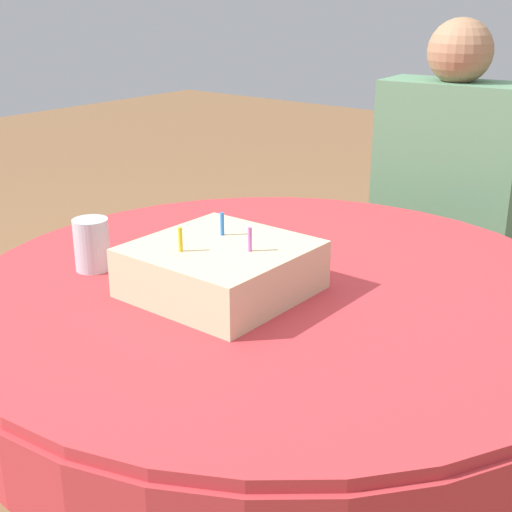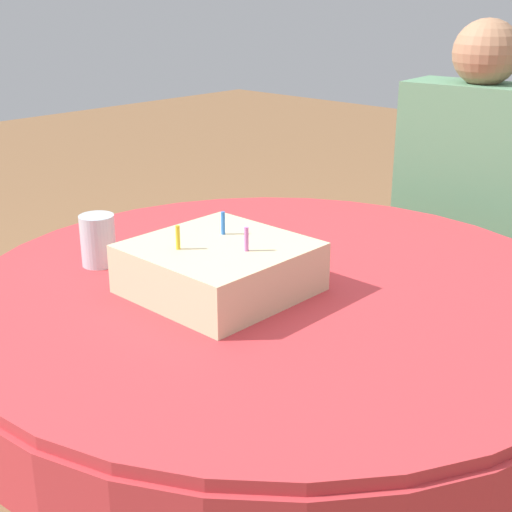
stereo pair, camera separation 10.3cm
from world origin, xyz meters
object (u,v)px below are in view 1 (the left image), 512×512
object	(u,v)px
birthday_cake	(221,269)
chair	(448,249)
person	(445,189)
drinking_glass	(92,244)

from	to	relation	value
birthday_cake	chair	bearing A→B (deg)	90.14
person	birthday_cake	world-z (taller)	person
drinking_glass	person	bearing A→B (deg)	74.64
chair	drinking_glass	xyz separation A→B (m)	(-0.28, -1.14, 0.27)
chair	person	world-z (taller)	person
birthday_cake	drinking_glass	distance (m)	0.29
chair	drinking_glass	bearing A→B (deg)	-109.14
birthday_cake	person	bearing A→B (deg)	89.68
chair	person	xyz separation A→B (m)	(0.01, -0.09, 0.21)
person	drinking_glass	bearing A→B (deg)	-110.67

